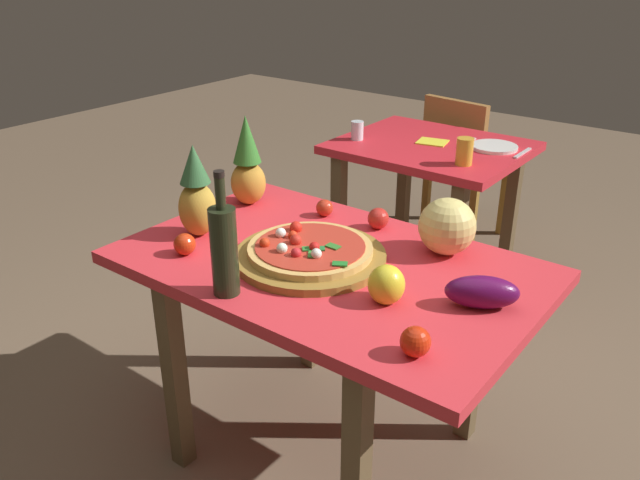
{
  "coord_description": "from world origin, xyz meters",
  "views": [
    {
      "loc": [
        1.07,
        -1.45,
        1.65
      ],
      "look_at": [
        -0.05,
        0.02,
        0.79
      ],
      "focal_mm": 36.51,
      "sensor_mm": 36.0,
      "label": 1
    }
  ],
  "objects_px": {
    "dining_chair": "(462,161)",
    "bell_pepper": "(386,285)",
    "tomato_at_corner": "(415,342)",
    "knife_utensil": "(523,153)",
    "wine_bottle": "(224,249)",
    "drinking_glass_juice": "(465,151)",
    "dinner_plate": "(494,147)",
    "eggplant": "(482,292)",
    "tomato_by_bottle": "(325,208)",
    "pineapple_right": "(197,195)",
    "fork_utensil": "(467,143)",
    "napkin_folded": "(432,142)",
    "display_table": "(329,287)",
    "tomato_near_board": "(378,218)",
    "melon": "(447,226)",
    "drinking_glass_water": "(357,130)",
    "tomato_beside_pepper": "(185,244)",
    "background_table": "(430,168)",
    "pizza_board": "(310,256)",
    "pizza": "(309,248)",
    "pineapple_left": "(247,165)"
  },
  "relations": [
    {
      "from": "pineapple_right",
      "to": "drinking_glass_juice",
      "type": "height_order",
      "value": "pineapple_right"
    },
    {
      "from": "display_table",
      "to": "dinner_plate",
      "type": "height_order",
      "value": "dinner_plate"
    },
    {
      "from": "napkin_folded",
      "to": "display_table",
      "type": "bearing_deg",
      "value": -74.89
    },
    {
      "from": "tomato_by_bottle",
      "to": "tomato_beside_pepper",
      "type": "xyz_separation_m",
      "value": [
        -0.16,
        -0.52,
        0.0
      ]
    },
    {
      "from": "bell_pepper",
      "to": "tomato_at_corner",
      "type": "xyz_separation_m",
      "value": [
        0.19,
        -0.18,
        -0.01
      ]
    },
    {
      "from": "pineapple_right",
      "to": "tomato_by_bottle",
      "type": "relative_size",
      "value": 5.08
    },
    {
      "from": "tomato_near_board",
      "to": "fork_utensil",
      "type": "distance_m",
      "value": 1.14
    },
    {
      "from": "wine_bottle",
      "to": "knife_utensil",
      "type": "bearing_deg",
      "value": 84.48
    },
    {
      "from": "pineapple_right",
      "to": "tomato_by_bottle",
      "type": "distance_m",
      "value": 0.46
    },
    {
      "from": "pineapple_left",
      "to": "dinner_plate",
      "type": "relative_size",
      "value": 1.53
    },
    {
      "from": "wine_bottle",
      "to": "drinking_glass_juice",
      "type": "bearing_deg",
      "value": 89.17
    },
    {
      "from": "pineapple_left",
      "to": "napkin_folded",
      "type": "relative_size",
      "value": 2.4
    },
    {
      "from": "pizza_board",
      "to": "pizza",
      "type": "height_order",
      "value": "pizza"
    },
    {
      "from": "tomato_by_bottle",
      "to": "drinking_glass_juice",
      "type": "distance_m",
      "value": 0.85
    },
    {
      "from": "tomato_at_corner",
      "to": "pizza_board",
      "type": "bearing_deg",
      "value": 154.17
    },
    {
      "from": "pineapple_right",
      "to": "napkin_folded",
      "type": "height_order",
      "value": "pineapple_right"
    },
    {
      "from": "tomato_beside_pepper",
      "to": "pizza_board",
      "type": "bearing_deg",
      "value": 31.38
    },
    {
      "from": "tomato_at_corner",
      "to": "background_table",
      "type": "bearing_deg",
      "value": 117.11
    },
    {
      "from": "pizza_board",
      "to": "fork_utensil",
      "type": "relative_size",
      "value": 2.62
    },
    {
      "from": "tomato_at_corner",
      "to": "pizza",
      "type": "bearing_deg",
      "value": 154.53
    },
    {
      "from": "pizza_board",
      "to": "pineapple_left",
      "type": "distance_m",
      "value": 0.55
    },
    {
      "from": "display_table",
      "to": "melon",
      "type": "distance_m",
      "value": 0.42
    },
    {
      "from": "bell_pepper",
      "to": "drinking_glass_juice",
      "type": "bearing_deg",
      "value": 106.43
    },
    {
      "from": "tomato_by_bottle",
      "to": "fork_utensil",
      "type": "bearing_deg",
      "value": 89.68
    },
    {
      "from": "pizza",
      "to": "tomato_at_corner",
      "type": "bearing_deg",
      "value": -25.47
    },
    {
      "from": "dining_chair",
      "to": "tomato_at_corner",
      "type": "distance_m",
      "value": 2.39
    },
    {
      "from": "pizza",
      "to": "drinking_glass_juice",
      "type": "height_order",
      "value": "drinking_glass_juice"
    },
    {
      "from": "wine_bottle",
      "to": "tomato_by_bottle",
      "type": "relative_size",
      "value": 5.86
    },
    {
      "from": "tomato_near_board",
      "to": "melon",
      "type": "bearing_deg",
      "value": -6.42
    },
    {
      "from": "eggplant",
      "to": "tomato_by_bottle",
      "type": "xyz_separation_m",
      "value": [
        -0.72,
        0.25,
        -0.01
      ]
    },
    {
      "from": "tomato_beside_pepper",
      "to": "tomato_at_corner",
      "type": "bearing_deg",
      "value": -2.74
    },
    {
      "from": "dining_chair",
      "to": "bell_pepper",
      "type": "relative_size",
      "value": 7.53
    },
    {
      "from": "pineapple_left",
      "to": "drinking_glass_water",
      "type": "distance_m",
      "value": 0.97
    },
    {
      "from": "tomato_at_corner",
      "to": "knife_utensil",
      "type": "xyz_separation_m",
      "value": [
        -0.4,
        1.71,
        -0.03
      ]
    },
    {
      "from": "dining_chair",
      "to": "pineapple_right",
      "type": "bearing_deg",
      "value": 98.2
    },
    {
      "from": "wine_bottle",
      "to": "dinner_plate",
      "type": "bearing_deg",
      "value": 89.02
    },
    {
      "from": "dining_chair",
      "to": "drinking_glass_water",
      "type": "bearing_deg",
      "value": 81.72
    },
    {
      "from": "pineapple_right",
      "to": "melon",
      "type": "xyz_separation_m",
      "value": [
        0.72,
        0.38,
        -0.05
      ]
    },
    {
      "from": "display_table",
      "to": "tomato_beside_pepper",
      "type": "xyz_separation_m",
      "value": [
        -0.39,
        -0.24,
        0.13
      ]
    },
    {
      "from": "background_table",
      "to": "dining_chair",
      "type": "distance_m",
      "value": 0.62
    },
    {
      "from": "tomato_by_bottle",
      "to": "drinking_glass_water",
      "type": "xyz_separation_m",
      "value": [
        -0.46,
        0.88,
        0.02
      ]
    },
    {
      "from": "dinner_plate",
      "to": "knife_utensil",
      "type": "distance_m",
      "value": 0.14
    },
    {
      "from": "dining_chair",
      "to": "drinking_glass_water",
      "type": "xyz_separation_m",
      "value": [
        -0.23,
        -0.75,
        0.31
      ]
    },
    {
      "from": "pineapple_left",
      "to": "background_table",
      "type": "bearing_deg",
      "value": 81.09
    },
    {
      "from": "tomato_at_corner",
      "to": "knife_utensil",
      "type": "bearing_deg",
      "value": 103.27
    },
    {
      "from": "fork_utensil",
      "to": "tomato_at_corner",
      "type": "bearing_deg",
      "value": -68.76
    },
    {
      "from": "wine_bottle",
      "to": "pineapple_right",
      "type": "relative_size",
      "value": 1.15
    },
    {
      "from": "display_table",
      "to": "pizza",
      "type": "distance_m",
      "value": 0.15
    },
    {
      "from": "bell_pepper",
      "to": "tomato_by_bottle",
      "type": "distance_m",
      "value": 0.63
    },
    {
      "from": "eggplant",
      "to": "napkin_folded",
      "type": "height_order",
      "value": "eggplant"
    }
  ]
}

